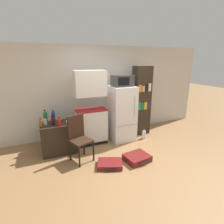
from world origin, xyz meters
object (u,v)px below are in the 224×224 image
(bottle_ketchup_red, at_px, (59,122))
(suitcase_small_flat, at_px, (137,158))
(bookshelf, at_px, (141,101))
(bottle_green_tall, at_px, (45,117))
(side_table, at_px, (58,136))
(kitchen_hutch, at_px, (91,111))
(bottle_clear_short, at_px, (45,122))
(bottle_blue_soda, at_px, (53,116))
(chair, at_px, (78,134))
(bowl, at_px, (69,122))
(water_bottle_front, at_px, (144,134))
(bottle_amber_beer, at_px, (41,123))
(suitcase_large_flat, at_px, (110,164))
(refrigerator, at_px, (122,113))
(microwave, at_px, (122,81))
(bottle_wine_dark, at_px, (53,120))

(bottle_ketchup_red, height_order, suitcase_small_flat, bottle_ketchup_red)
(bookshelf, bearing_deg, bottle_green_tall, -179.51)
(bottle_green_tall, bearing_deg, side_table, -33.27)
(side_table, height_order, suitcase_small_flat, side_table)
(kitchen_hutch, distance_m, bottle_clear_short, 1.14)
(kitchen_hutch, relative_size, bottle_blue_soda, 7.00)
(bookshelf, distance_m, chair, 2.21)
(bowl, bearing_deg, side_table, 156.60)
(bottle_ketchup_red, bearing_deg, bottle_green_tall, 124.30)
(kitchen_hutch, xyz_separation_m, water_bottle_front, (1.43, -0.35, -0.75))
(bottle_amber_beer, relative_size, suitcase_large_flat, 0.32)
(bottle_blue_soda, bearing_deg, bookshelf, 0.38)
(side_table, height_order, bookshelf, bookshelf)
(bookshelf, relative_size, suitcase_large_flat, 3.25)
(bottle_ketchup_red, xyz_separation_m, water_bottle_front, (2.26, 0.01, -0.68))
(refrigerator, distance_m, suitcase_small_flat, 1.37)
(suitcase_large_flat, bearing_deg, bookshelf, 61.99)
(bowl, relative_size, chair, 0.15)
(microwave, xyz_separation_m, chair, (-1.33, -0.60, -1.04))
(bottle_ketchup_red, bearing_deg, suitcase_small_flat, -31.56)
(kitchen_hutch, distance_m, microwave, 1.13)
(suitcase_large_flat, bearing_deg, kitchen_hutch, 112.69)
(bookshelf, height_order, bottle_wine_dark, bookshelf)
(bottle_amber_beer, height_order, suitcase_large_flat, bottle_amber_beer)
(bottle_blue_soda, distance_m, suitcase_large_flat, 1.78)
(bottle_blue_soda, height_order, bottle_wine_dark, bottle_wine_dark)
(bottle_clear_short, distance_m, suitcase_large_flat, 1.74)
(refrigerator, height_order, bottle_green_tall, refrigerator)
(refrigerator, bearing_deg, bowl, -174.85)
(side_table, xyz_separation_m, bottle_clear_short, (-0.26, -0.05, 0.43))
(bottle_green_tall, distance_m, suitcase_large_flat, 1.88)
(refrigerator, height_order, bowl, refrigerator)
(microwave, height_order, bottle_blue_soda, microwave)
(bottle_ketchup_red, bearing_deg, suitcase_large_flat, -45.63)
(side_table, distance_m, kitchen_hutch, 1.01)
(bookshelf, bearing_deg, bottle_blue_soda, -179.62)
(bookshelf, height_order, bottle_ketchup_red, bookshelf)
(bottle_clear_short, height_order, bottle_ketchup_red, bottle_ketchup_red)
(refrigerator, bearing_deg, side_table, -179.44)
(microwave, distance_m, chair, 1.79)
(bookshelf, relative_size, suitcase_small_flat, 3.45)
(suitcase_small_flat, bearing_deg, bottle_blue_soda, 131.87)
(bottle_wine_dark, bearing_deg, bottle_blue_soda, 83.26)
(bottle_green_tall, distance_m, water_bottle_front, 2.66)
(bookshelf, height_order, bottle_amber_beer, bookshelf)
(suitcase_small_flat, height_order, water_bottle_front, water_bottle_front)
(refrigerator, relative_size, bottle_wine_dark, 5.21)
(bottle_green_tall, xyz_separation_m, bottle_ketchup_red, (0.27, -0.40, -0.04))
(suitcase_small_flat, bearing_deg, microwave, 72.86)
(suitcase_large_flat, xyz_separation_m, suitcase_small_flat, (0.63, -0.04, 0.02))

